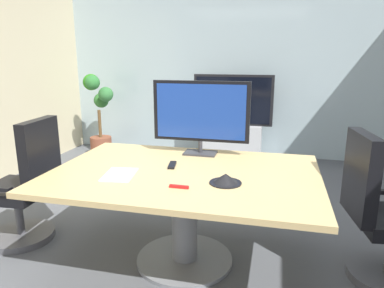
{
  "coord_description": "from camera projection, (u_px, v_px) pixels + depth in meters",
  "views": [
    {
      "loc": [
        0.74,
        -2.65,
        1.61
      ],
      "look_at": [
        0.09,
        0.05,
        0.9
      ],
      "focal_mm": 33.37,
      "sensor_mm": 36.0,
      "label": 1
    }
  ],
  "objects": [
    {
      "name": "ground_plane",
      "position": [
        180.0,
        246.0,
        3.06
      ],
      "size": [
        7.2,
        7.2,
        0.0
      ],
      "primitive_type": "plane",
      "color": "#515459"
    },
    {
      "name": "wall_back_glass_partition",
      "position": [
        232.0,
        67.0,
        5.64
      ],
      "size": [
        5.48,
        0.1,
        2.8
      ],
      "primitive_type": "cube",
      "color": "#9EB2B7",
      "rests_on": "ground"
    },
    {
      "name": "conference_table",
      "position": [
        184.0,
        193.0,
        2.72
      ],
      "size": [
        1.98,
        1.36,
        0.75
      ],
      "color": "tan",
      "rests_on": "ground"
    },
    {
      "name": "office_chair_left",
      "position": [
        26.0,
        192.0,
        3.07
      ],
      "size": [
        0.61,
        0.58,
        1.09
      ],
      "rotation": [
        0.0,
        0.0,
        -1.52
      ],
      "color": "#4C4C51",
      "rests_on": "ground"
    },
    {
      "name": "office_chair_right",
      "position": [
        381.0,
        221.0,
        2.52
      ],
      "size": [
        0.62,
        0.6,
        1.09
      ],
      "rotation": [
        0.0,
        0.0,
        1.71
      ],
      "color": "#4C4C51",
      "rests_on": "ground"
    },
    {
      "name": "tv_monitor",
      "position": [
        201.0,
        113.0,
        3.06
      ],
      "size": [
        0.84,
        0.18,
        0.64
      ],
      "color": "#333338",
      "rests_on": "conference_table"
    },
    {
      "name": "wall_display_unit",
      "position": [
        232.0,
        131.0,
        5.52
      ],
      "size": [
        1.2,
        0.36,
        1.31
      ],
      "color": "#B7BABC",
      "rests_on": "ground"
    },
    {
      "name": "potted_plant",
      "position": [
        99.0,
        112.0,
        5.7
      ],
      "size": [
        0.49,
        0.64,
        1.3
      ],
      "color": "brown",
      "rests_on": "ground"
    },
    {
      "name": "conference_phone",
      "position": [
        226.0,
        179.0,
        2.42
      ],
      "size": [
        0.22,
        0.22,
        0.07
      ],
      "color": "black",
      "rests_on": "conference_table"
    },
    {
      "name": "remote_control",
      "position": [
        172.0,
        165.0,
        2.79
      ],
      "size": [
        0.08,
        0.18,
        0.02
      ],
      "primitive_type": "cube",
      "rotation": [
        0.0,
        0.0,
        0.17
      ],
      "color": "black",
      "rests_on": "conference_table"
    },
    {
      "name": "whiteboard_marker",
      "position": [
        179.0,
        187.0,
        2.34
      ],
      "size": [
        0.13,
        0.02,
        0.02
      ],
      "primitive_type": "cube",
      "rotation": [
        0.0,
        0.0,
        -0.01
      ],
      "color": "red",
      "rests_on": "conference_table"
    },
    {
      "name": "paper_notepad",
      "position": [
        119.0,
        175.0,
        2.59
      ],
      "size": [
        0.25,
        0.33,
        0.01
      ],
      "primitive_type": "cube",
      "rotation": [
        0.0,
        0.0,
        0.15
      ],
      "color": "white",
      "rests_on": "conference_table"
    }
  ]
}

